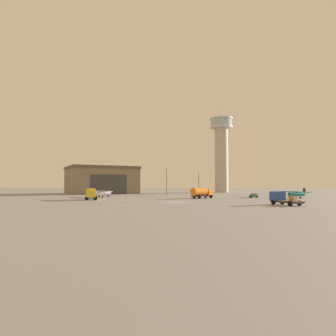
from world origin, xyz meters
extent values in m
plane|color=gray|center=(0.00, 0.00, 0.00)|extent=(400.00, 400.00, 0.00)
cylinder|color=#B2AD9E|center=(17.44, 72.91, 14.97)|extent=(6.13, 6.13, 29.94)
cylinder|color=silver|center=(17.44, 72.91, 30.24)|extent=(10.57, 10.57, 0.60)
cylinder|color=#99B7C6|center=(17.44, 72.91, 32.30)|extent=(9.73, 9.73, 3.51)
cylinder|color=silver|center=(17.44, 72.91, 34.31)|extent=(10.57, 10.57, 0.50)
cylinder|color=#38383D|center=(17.44, 72.91, 36.56)|extent=(0.16, 0.16, 4.00)
cube|color=#7A6B56|center=(-33.83, 54.34, 4.99)|extent=(33.84, 32.88, 9.99)
cube|color=brown|center=(-33.83, 54.34, 10.49)|extent=(34.66, 33.71, 1.00)
cube|color=#38383A|center=(-27.79, 44.65, 3.74)|extent=(12.09, 7.61, 7.49)
cylinder|color=#B7BABF|center=(-23.65, 21.70, 1.15)|extent=(4.93, 5.06, 1.17)
cone|color=#38383D|center=(-21.45, 23.98, 1.15)|extent=(1.18, 1.18, 0.82)
cube|color=#38383D|center=(-21.45, 23.98, 1.15)|extent=(0.11, 0.11, 1.79)
cube|color=#B7BABF|center=(-23.45, 21.90, 1.83)|extent=(7.79, 7.57, 0.19)
cylinder|color=red|center=(-22.36, 20.85, 1.45)|extent=(0.72, 0.70, 1.28)
cylinder|color=red|center=(-24.54, 22.95, 1.45)|extent=(0.72, 0.70, 1.28)
cube|color=#99B7C6|center=(-22.86, 22.51, 1.47)|extent=(1.40, 1.40, 0.66)
cone|color=#B7BABF|center=(-25.85, 19.41, 1.25)|extent=(1.55, 1.56, 0.88)
cube|color=red|center=(-25.85, 19.41, 2.00)|extent=(0.80, 0.83, 1.61)
cube|color=#B7BABF|center=(-25.85, 19.41, 1.39)|extent=(2.63, 2.58, 0.09)
cylinder|color=black|center=(-22.08, 23.33, 0.28)|extent=(0.52, 0.51, 0.57)
cylinder|color=black|center=(-23.03, 20.84, 0.28)|extent=(0.52, 0.51, 0.57)
cylinder|color=black|center=(-24.53, 22.28, 0.28)|extent=(0.52, 0.51, 0.57)
cylinder|color=teal|center=(32.82, 20.21, 1.14)|extent=(5.60, 4.01, 1.16)
cone|color=#38383D|center=(30.13, 18.59, 1.14)|extent=(1.14, 1.13, 0.81)
cube|color=#38383D|center=(30.13, 18.59, 1.14)|extent=(0.10, 0.11, 1.78)
cube|color=teal|center=(32.58, 20.07, 1.82)|extent=(6.03, 8.74, 0.19)
cylinder|color=black|center=(31.81, 21.35, 1.43)|extent=(0.54, 0.83, 1.27)
cylinder|color=black|center=(33.36, 18.78, 1.43)|extent=(0.54, 0.83, 1.27)
cube|color=#99B7C6|center=(31.86, 19.63, 1.46)|extent=(1.36, 1.33, 0.66)
cone|color=teal|center=(35.52, 21.84, 1.24)|extent=(1.57, 1.42, 0.87)
cube|color=black|center=(35.52, 21.84, 1.98)|extent=(0.94, 0.63, 1.59)
cube|color=teal|center=(35.52, 21.84, 1.38)|extent=(2.17, 2.84, 0.09)
cylinder|color=black|center=(30.90, 19.05, 0.28)|extent=(0.42, 0.56, 0.56)
cylinder|color=black|center=(32.45, 21.19, 0.28)|extent=(0.42, 0.56, 0.56)
cylinder|color=black|center=(33.51, 19.43, 0.28)|extent=(0.42, 0.56, 0.56)
cube|color=#38383D|center=(21.36, -7.62, 0.62)|extent=(4.88, 6.68, 0.24)
cube|color=#2847A8|center=(20.26, -5.57, 1.67)|extent=(3.12, 2.81, 1.85)
cube|color=#99B7C6|center=(19.85, -4.82, 2.04)|extent=(1.96, 1.10, 0.93)
cube|color=brown|center=(21.86, -8.55, 0.82)|extent=(4.33, 5.06, 0.16)
cube|color=#997547|center=(22.07, -8.94, 1.35)|extent=(1.40, 1.40, 0.90)
cylinder|color=black|center=(19.27, -6.17, 0.50)|extent=(1.01, 0.72, 1.00)
cylinder|color=black|center=(21.30, -5.08, 0.50)|extent=(1.01, 0.72, 1.00)
cylinder|color=black|center=(21.26, -9.88, 0.50)|extent=(1.01, 0.72, 1.00)
cylinder|color=black|center=(23.30, -8.79, 0.50)|extent=(1.01, 0.72, 1.00)
cube|color=#38383D|center=(6.29, 17.87, 0.62)|extent=(6.40, 6.31, 0.24)
cube|color=orange|center=(8.13, 19.66, 1.58)|extent=(3.05, 3.06, 1.68)
cube|color=#99B7C6|center=(8.80, 20.31, 1.92)|extent=(1.44, 1.47, 0.84)
cylinder|color=orange|center=(5.47, 17.07, 1.85)|extent=(5.00, 4.96, 2.21)
cylinder|color=black|center=(7.34, 20.36, 0.50)|extent=(0.90, 0.91, 1.00)
cylinder|color=black|center=(8.81, 18.86, 0.50)|extent=(0.90, 0.91, 1.00)
cylinder|color=black|center=(4.03, 17.12, 0.50)|extent=(0.90, 0.91, 1.00)
cylinder|color=black|center=(5.50, 15.62, 0.50)|extent=(0.90, 0.91, 1.00)
cube|color=#38383D|center=(-22.14, 8.07, 0.62)|extent=(3.52, 6.24, 0.24)
cube|color=gold|center=(-21.48, 6.02, 1.56)|extent=(2.63, 2.27, 1.65)
cube|color=#99B7C6|center=(-21.24, 5.28, 1.89)|extent=(1.83, 0.65, 0.82)
cube|color=gold|center=(-22.44, 9.01, 1.74)|extent=(3.34, 4.49, 2.00)
cylinder|color=black|center=(-20.55, 6.39, 0.50)|extent=(1.04, 0.57, 1.00)
cylinder|color=black|center=(-22.45, 5.78, 0.50)|extent=(1.04, 0.57, 1.00)
cylinder|color=black|center=(-21.73, 10.09, 0.50)|extent=(1.04, 0.57, 1.00)
cylinder|color=black|center=(-23.64, 9.48, 0.50)|extent=(1.04, 0.57, 1.00)
cube|color=#287A42|center=(21.59, 23.44, 0.59)|extent=(2.27, 4.20, 0.55)
cube|color=#99B7C6|center=(21.57, 23.24, 1.12)|extent=(1.89, 2.42, 0.50)
cylinder|color=black|center=(20.89, 24.85, 0.32)|extent=(0.66, 0.24, 0.64)
cylinder|color=black|center=(22.58, 24.67, 0.32)|extent=(0.66, 0.24, 0.64)
cylinder|color=black|center=(20.61, 22.21, 0.32)|extent=(0.66, 0.24, 0.64)
cylinder|color=black|center=(22.29, 22.03, 0.32)|extent=(0.66, 0.24, 0.64)
cylinder|color=#38383D|center=(-5.56, 41.13, 4.66)|extent=(0.18, 0.18, 9.33)
sphere|color=#F9E5B2|center=(-5.56, 41.13, 9.55)|extent=(0.44, 0.44, 0.44)
cylinder|color=#38383D|center=(5.99, 40.85, 4.00)|extent=(0.18, 0.18, 8.01)
sphere|color=#F9E5B2|center=(5.99, 40.85, 8.23)|extent=(0.44, 0.44, 0.44)
cube|color=black|center=(-15.18, -6.70, 0.02)|extent=(0.36, 0.36, 0.04)
cone|color=orange|center=(-15.18, -6.70, 0.35)|extent=(0.30, 0.30, 0.61)
cylinder|color=white|center=(-15.18, -6.70, 0.38)|extent=(0.21, 0.21, 0.08)
cube|color=black|center=(-11.84, -1.76, 0.02)|extent=(0.36, 0.36, 0.04)
cone|color=orange|center=(-11.84, -1.76, 0.32)|extent=(0.30, 0.30, 0.56)
cylinder|color=white|center=(-11.84, -1.76, 0.35)|extent=(0.21, 0.21, 0.08)
camera|label=1|loc=(3.07, -66.10, 4.22)|focal=31.82mm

